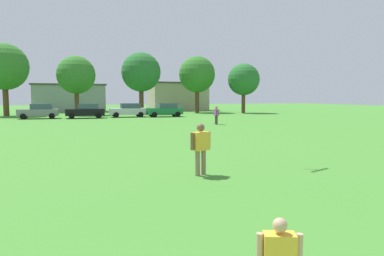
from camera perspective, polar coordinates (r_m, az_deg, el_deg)
ground_plane at (r=30.07m, az=-16.57°, el=0.14°), size 160.00×160.00×0.00m
child_kite_flyer at (r=4.44m, az=13.94°, el=-19.53°), size 0.51×0.32×1.12m
adult_bystander at (r=11.17m, az=1.40°, el=-2.72°), size 0.75×0.46×1.66m
bystander_midfield at (r=31.61m, az=3.97°, el=2.35°), size 0.31×0.79×1.65m
parked_car_gray_0 at (r=43.38m, az=-23.54°, el=2.53°), size 4.30×2.02×1.68m
parked_car_black_1 at (r=42.43m, az=-16.83°, el=2.68°), size 4.30×2.02×1.68m
parked_car_silver_2 at (r=43.62m, az=-10.30°, el=2.88°), size 4.30×2.02×1.68m
parked_car_green_3 at (r=43.70m, az=-4.37°, el=2.95°), size 4.30×2.02×1.68m
tree_left at (r=51.38m, az=-28.12°, el=8.72°), size 5.95×5.95×9.27m
tree_center_left at (r=50.24m, az=-18.26°, el=8.14°), size 5.10×5.10×7.94m
tree_center_right at (r=52.42m, az=-8.26°, el=8.92°), size 5.72×5.72×8.91m
tree_right at (r=54.96m, az=0.83°, el=8.66°), size 5.59×5.59×8.71m
tree_far_right at (r=54.06m, az=8.37°, el=7.77°), size 4.79×4.79×7.47m
house_left at (r=63.16m, az=-2.35°, el=5.13°), size 10.09×6.61×4.98m
house_right at (r=60.61m, az=-19.19°, el=4.61°), size 11.28×6.48×4.49m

